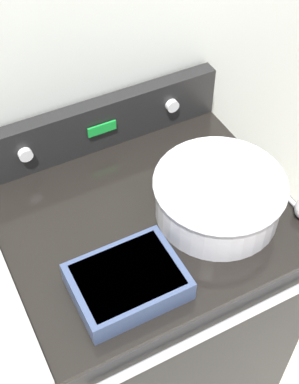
{
  "coord_description": "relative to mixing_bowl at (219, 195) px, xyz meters",
  "views": [
    {
      "loc": [
        -0.43,
        -0.5,
        2.05
      ],
      "look_at": [
        0.02,
        0.36,
        0.98
      ],
      "focal_mm": 50.0,
      "sensor_mm": 36.0,
      "label": 1
    }
  ],
  "objects": [
    {
      "name": "stove_range",
      "position": [
        -0.17,
        0.09,
        -0.53
      ],
      "size": [
        0.79,
        0.71,
        0.92
      ],
      "color": "black",
      "rests_on": "ground_plane"
    },
    {
      "name": "kitchen_wall",
      "position": [
        -0.17,
        0.46,
        0.26
      ],
      "size": [
        8.0,
        0.05,
        2.5
      ],
      "color": "silver",
      "rests_on": "ground_plane"
    },
    {
      "name": "casserole_dish",
      "position": [
        -0.32,
        -0.11,
        -0.03
      ],
      "size": [
        0.26,
        0.2,
        0.06
      ],
      "color": "#38476B",
      "rests_on": "stove_range"
    },
    {
      "name": "control_panel",
      "position": [
        -0.17,
        0.4,
        0.01
      ],
      "size": [
        0.79,
        0.07,
        0.16
      ],
      "color": "black",
      "rests_on": "stove_range"
    },
    {
      "name": "mixing_bowl",
      "position": [
        0.0,
        0.0,
        0.0
      ],
      "size": [
        0.36,
        0.36,
        0.12
      ],
      "color": "silver",
      "rests_on": "stove_range"
    }
  ]
}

